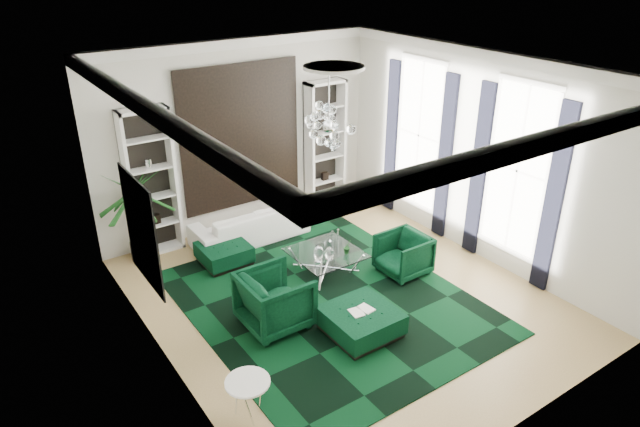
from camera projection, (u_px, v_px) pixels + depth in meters
floor at (342, 297)px, 9.61m from camera, size 6.00×7.00×0.02m
ceiling at (347, 68)px, 7.97m from camera, size 6.00×7.00×0.02m
wall_back at (240, 136)px, 11.40m from camera, size 6.00×0.02×3.80m
wall_front at (537, 299)px, 6.17m from camera, size 6.00×0.02×3.80m
wall_left at (154, 246)px, 7.25m from camera, size 0.02×7.00×3.80m
wall_right at (477, 156)px, 10.32m from camera, size 0.02×7.00×3.80m
crown_molding at (346, 76)px, 8.01m from camera, size 6.00×7.00×0.18m
ceiling_medallion at (334, 67)px, 8.21m from camera, size 0.90×0.90×0.05m
tapestry at (241, 136)px, 11.36m from camera, size 2.50×0.06×2.80m
shelving_left at (151, 183)px, 10.47m from camera, size 0.90×0.38×2.80m
shelving_right at (325, 145)px, 12.46m from camera, size 0.90×0.38×2.80m
painting at (142, 231)px, 7.74m from camera, size 0.04×1.30×1.60m
window_near at (517, 171)px, 9.64m from camera, size 0.03×1.10×2.90m
curtain_near_a at (554, 200)px, 9.15m from camera, size 0.07×0.30×3.25m
curtain_near_b at (479, 171)px, 10.31m from camera, size 0.07×0.30×3.25m
window_far at (419, 135)px, 11.43m from camera, size 0.03×1.10×2.90m
curtain_far_a at (445, 158)px, 10.94m from camera, size 0.07×0.30×3.25m
curtain_far_b at (391, 138)px, 12.10m from camera, size 0.07×0.30×3.25m
rug at (328, 301)px, 9.46m from camera, size 4.20×5.00×0.02m
sofa at (250, 224)px, 11.32m from camera, size 2.32×0.91×0.68m
armchair_left at (275, 300)px, 8.71m from camera, size 1.00×0.97×0.91m
armchair_right at (403, 255)px, 10.14m from camera, size 0.82×0.80×0.75m
coffee_table at (326, 262)px, 10.25m from camera, size 1.16×1.16×0.40m
ottoman_side at (224, 254)px, 10.53m from camera, size 0.85×0.85×0.38m
ottoman_front at (361, 322)px, 8.61m from camera, size 1.01×1.01×0.41m
book at (361, 310)px, 8.52m from camera, size 0.37×0.25×0.03m
side_table at (249, 399)px, 7.07m from camera, size 0.56×0.56×0.54m
palm at (135, 204)px, 10.27m from camera, size 1.42×1.42×2.27m
chandelier at (329, 127)px, 8.71m from camera, size 0.87×0.87×0.78m
table_plant at (347, 247)px, 10.08m from camera, size 0.14×0.12×0.26m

